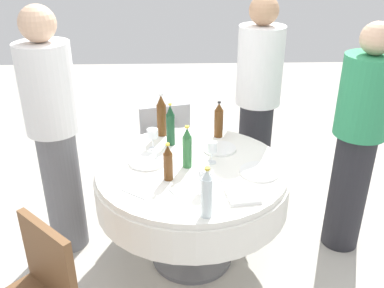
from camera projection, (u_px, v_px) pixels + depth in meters
ground_plane at (192, 257)px, 3.08m from camera, size 10.00×10.00×0.00m
dining_table at (192, 187)px, 2.82m from camera, size 1.25×1.25×0.74m
bottle_green_north at (187, 148)px, 2.69m from camera, size 0.06×0.06×0.28m
bottle_brown_near at (168, 163)px, 2.56m from camera, size 0.06×0.06×0.24m
bottle_brown_mid at (219, 120)px, 3.09m from camera, size 0.06×0.06×0.27m
bottle_brown_left at (161, 116)px, 3.11m from camera, size 0.07×0.07×0.32m
bottle_dark_green_outer at (170, 126)px, 2.97m from camera, size 0.06×0.06×0.31m
bottle_clear_west at (207, 194)px, 2.21m from camera, size 0.06×0.06×0.29m
wine_glass_left at (204, 176)px, 2.45m from camera, size 0.06×0.06×0.14m
wine_glass_outer at (212, 148)px, 2.74m from camera, size 0.06×0.06×0.15m
wine_glass_west at (153, 134)px, 2.92m from camera, size 0.08×0.08×0.15m
plate_front at (260, 172)px, 2.67m from camera, size 0.25×0.25×0.02m
plate_south at (148, 161)px, 2.79m from camera, size 0.25×0.25×0.02m
plate_east at (219, 149)px, 2.95m from camera, size 0.23×0.23×0.02m
fork_near at (177, 196)px, 2.44m from camera, size 0.11×0.16×0.00m
spoon_mid at (133, 194)px, 2.46m from camera, size 0.15×0.12×0.00m
knife_left at (215, 176)px, 2.63m from camera, size 0.12×0.16×0.00m
folded_napkin at (243, 195)px, 2.43m from camera, size 0.20×0.20×0.02m
person_north at (54, 132)px, 2.82m from camera, size 0.34×0.34×1.72m
person_near at (358, 140)px, 2.85m from camera, size 0.34×0.34×1.62m
person_mid at (257, 104)px, 3.32m from camera, size 0.34×0.34×1.70m
chair_west at (163, 141)px, 3.58m from camera, size 0.49×0.49×0.87m
tent_pole_main at (269, 22)px, 4.92m from camera, size 0.07×0.07×2.32m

